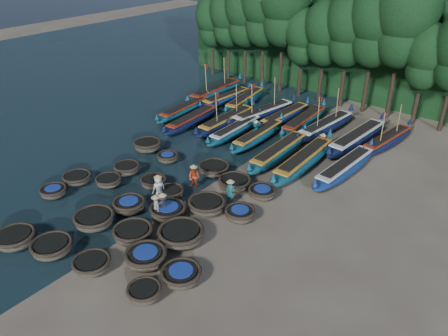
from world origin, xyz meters
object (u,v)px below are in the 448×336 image
Objects in this scene: coracle_9 at (181,274)px; long_boat_3 at (227,121)px; long_boat_4 at (236,130)px; long_boat_9 at (216,92)px; coracle_11 at (109,181)px; coracle_23 at (235,182)px; long_boat_2 at (192,120)px; long_boat_12 at (263,113)px; long_boat_15 at (326,126)px; coracle_17 at (170,193)px; coracle_20 at (147,145)px; long_boat_1 at (184,109)px; coracle_6 at (94,219)px; long_boat_8 at (345,168)px; coracle_21 at (168,157)px; coracle_24 at (262,192)px; coracle_4 at (144,292)px; fisherman_2 at (194,176)px; coracle_15 at (127,168)px; long_boat_14 at (304,121)px; coracle_5 at (53,191)px; coracle_16 at (153,182)px; fisherman_4 at (156,206)px; coracle_7 at (133,233)px; coracle_14 at (181,234)px; coracle_18 at (207,205)px; long_boat_11 at (245,100)px; coracle_2 at (52,247)px; fisherman_1 at (230,191)px; long_boat_13 at (285,116)px; coracle_10 at (77,178)px; long_boat_7 at (304,160)px; long_boat_6 at (279,152)px; long_boat_10 at (226,98)px; fisherman_6 at (322,143)px; long_boat_16 at (357,138)px; long_boat_5 at (258,135)px; coracle_13 at (168,211)px; coracle_3 at (92,264)px; fisherman_5 at (256,130)px; coracle_1 at (15,238)px; long_boat_17 at (387,140)px.

long_boat_3 is at bearing 122.00° from coracle_9.
long_boat_9 is at bearing 138.52° from long_boat_4.
coracle_11 is 8.43m from coracle_23.
long_boat_12 is (4.09, 4.92, 0.07)m from long_boat_2.
long_boat_15 reaches higher than coracle_11.
coracle_20 is (-6.10, 3.58, 0.11)m from coracle_17.
coracle_6 is at bearing -68.43° from long_boat_1.
long_boat_8 is at bearing -7.30° from long_boat_3.
coracle_24 is at bearing 3.05° from coracle_21.
coracle_4 is 10.64m from coracle_24.
long_boat_8 is 10.53m from fisherman_2.
coracle_15 is 5.25m from fisherman_2.
fisherman_2 is at bearing -66.68° from long_boat_12.
long_boat_14 is (-4.82, 20.16, 0.16)m from coracle_9.
coracle_5 is 7.53m from coracle_17.
coracle_6 is 1.49× the size of coracle_16.
coracle_24 is 1.06× the size of fisherman_4.
coracle_7 is 2.68m from coracle_14.
coracle_18 is at bearing 104.80° from coracle_14.
coracle_14 is 21.27m from long_boat_11.
coracle_2 is 1.38× the size of fisherman_1.
coracle_9 is 21.23m from long_boat_13.
long_boat_13 is (-6.73, 20.14, 0.13)m from coracle_9.
coracle_10 is 10.64m from fisherman_1.
coracle_2 is at bearing -132.63° from coracle_14.
long_boat_11 is 19.57m from fisherman_4.
coracle_11 is at bearing -132.77° from long_boat_7.
long_boat_6 is at bearing 112.18° from fisherman_4.
long_boat_10 is 12.92m from fisherman_6.
coracle_23 is (2.44, 3.55, 0.03)m from coracle_17.
long_boat_13 reaches higher than long_boat_4.
long_boat_8 is 0.91× the size of long_boat_16.
long_boat_9 is (-9.77, 16.12, 0.23)m from coracle_17.
long_boat_5 is 0.99× the size of long_boat_13.
long_boat_11 is 5.23m from long_boat_13.
long_boat_7 is at bearing 42.86° from coracle_15.
long_boat_15 is (-0.69, 18.10, 0.09)m from coracle_14.
fisherman_6 reaches higher than coracle_13.
long_boat_14 reaches higher than coracle_3.
coracle_4 is at bearing -86.26° from coracle_24.
long_boat_2 is at bearing 121.67° from fisherman_2.
long_boat_12 is at bearing 104.49° from coracle_13.
coracle_14 is 1.22× the size of coracle_23.
long_boat_6 is at bearing -89.22° from long_boat_15.
fisherman_5 is at bearing 5.42° from long_boat_2.
coracle_9 is at bearing -78.69° from long_boat_6.
coracle_1 is 0.98× the size of coracle_3.
coracle_16 is at bearing -66.22° from long_boat_2.
long_boat_17 reaches higher than coracle_17.
long_boat_12 reaches higher than coracle_17.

